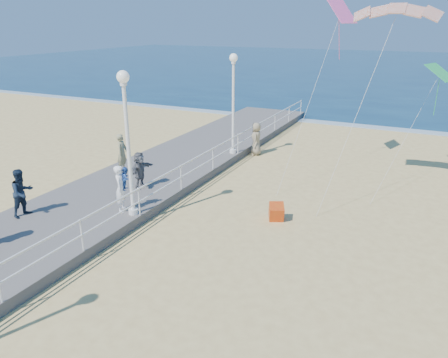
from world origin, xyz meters
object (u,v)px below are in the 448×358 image
at_px(spectator_5, 140,170).
at_px(beach_walker_c, 256,139).
at_px(toddler_held, 126,178).
at_px(spectator_7, 22,193).
at_px(lamp_post_mid, 127,130).
at_px(spectator_6, 122,153).
at_px(lamp_post_far, 233,94).
at_px(woman_holding_toddler, 121,189).
at_px(box_kite, 276,213).

relative_size(spectator_5, beach_walker_c, 0.85).
bearing_deg(toddler_held, spectator_7, 100.56).
distance_m(lamp_post_mid, spectator_6, 5.64).
height_order(lamp_post_far, woman_holding_toddler, lamp_post_far).
distance_m(toddler_held, box_kite, 5.89).
relative_size(woman_holding_toddler, beach_walker_c, 0.97).
height_order(woman_holding_toddler, spectator_7, same).
height_order(spectator_6, box_kite, spectator_6).
distance_m(lamp_post_far, spectator_6, 6.65).
bearing_deg(lamp_post_mid, lamp_post_far, 90.00).
bearing_deg(toddler_held, beach_walker_c, -29.09).
relative_size(lamp_post_mid, woman_holding_toddler, 2.93).
relative_size(spectator_7, box_kite, 3.02).
bearing_deg(spectator_6, lamp_post_mid, -152.32).
xyz_separation_m(spectator_6, beach_walker_c, (4.23, 6.70, -0.40)).
bearing_deg(beach_walker_c, spectator_6, -46.32).
xyz_separation_m(spectator_7, box_kite, (8.39, 4.47, -1.01)).
relative_size(toddler_held, box_kite, 1.48).
bearing_deg(woman_holding_toddler, spectator_6, 15.18).
relative_size(spectator_5, spectator_6, 0.86).
bearing_deg(spectator_7, lamp_post_far, -12.78).
xyz_separation_m(spectator_5, box_kite, (6.23, 0.16, -0.90)).
relative_size(toddler_held, beach_walker_c, 0.47).
distance_m(lamp_post_far, beach_walker_c, 3.21).
bearing_deg(spectator_7, spectator_6, 4.17).
height_order(toddler_held, beach_walker_c, toddler_held).
distance_m(woman_holding_toddler, box_kite, 6.01).
bearing_deg(spectator_5, spectator_7, 151.40).
xyz_separation_m(lamp_post_mid, box_kite, (4.80, 2.61, -3.36)).
bearing_deg(woman_holding_toddler, spectator_7, 99.86).
relative_size(woman_holding_toddler, box_kite, 3.02).
xyz_separation_m(lamp_post_far, beach_walker_c, (0.77, 1.51, -2.72)).
xyz_separation_m(lamp_post_mid, spectator_6, (-3.45, 3.81, -2.33)).
height_order(toddler_held, spectator_7, spectator_7).
xyz_separation_m(lamp_post_mid, beach_walker_c, (0.77, 10.51, -2.72)).
relative_size(toddler_held, spectator_7, 0.49).
distance_m(spectator_5, spectator_6, 2.45).
distance_m(spectator_7, beach_walker_c, 13.12).
bearing_deg(beach_walker_c, spectator_5, -29.35).
xyz_separation_m(toddler_held, spectator_7, (-3.18, -2.08, -0.39)).
distance_m(lamp_post_mid, box_kite, 6.41).
bearing_deg(beach_walker_c, spectator_7, -33.48).
height_order(spectator_5, spectator_6, spectator_6).
bearing_deg(beach_walker_c, lamp_post_mid, -18.27).
xyz_separation_m(toddler_held, box_kite, (5.20, 2.39, -1.40)).
bearing_deg(lamp_post_far, spectator_6, -123.65).
distance_m(toddler_held, spectator_7, 3.82).
relative_size(woman_holding_toddler, spectator_7, 1.00).
relative_size(beach_walker_c, box_kite, 3.13).
bearing_deg(box_kite, spectator_6, 147.01).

